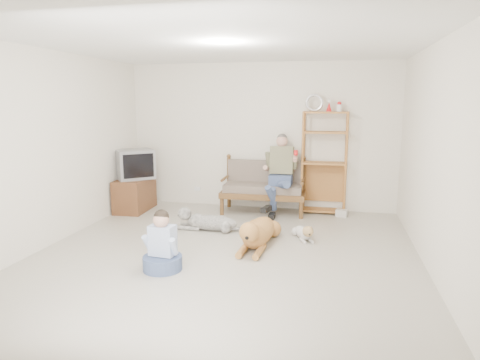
% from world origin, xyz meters
% --- Properties ---
extents(floor, '(5.50, 5.50, 0.00)m').
position_xyz_m(floor, '(0.00, 0.00, 0.00)').
color(floor, '#B9B2A2').
rests_on(floor, ground).
extents(ceiling, '(5.50, 5.50, 0.00)m').
position_xyz_m(ceiling, '(0.00, 0.00, 2.70)').
color(ceiling, white).
rests_on(ceiling, ground).
extents(wall_back, '(5.00, 0.00, 5.00)m').
position_xyz_m(wall_back, '(0.00, 2.75, 1.35)').
color(wall_back, silver).
rests_on(wall_back, ground).
extents(wall_front, '(5.00, 0.00, 5.00)m').
position_xyz_m(wall_front, '(0.00, -2.75, 1.35)').
color(wall_front, silver).
rests_on(wall_front, ground).
extents(wall_left, '(0.00, 5.50, 5.50)m').
position_xyz_m(wall_left, '(-2.50, 0.00, 1.35)').
color(wall_left, silver).
rests_on(wall_left, ground).
extents(wall_right, '(0.00, 5.50, 5.50)m').
position_xyz_m(wall_right, '(2.50, 0.00, 1.35)').
color(wall_right, silver).
rests_on(wall_right, ground).
extents(loveseat, '(1.52, 0.74, 0.95)m').
position_xyz_m(loveseat, '(0.13, 2.40, 0.49)').
color(loveseat, brown).
rests_on(loveseat, ground).
extents(man, '(0.54, 0.78, 1.26)m').
position_xyz_m(man, '(0.42, 2.20, 0.66)').
color(man, '#4A5E88').
rests_on(man, loveseat).
extents(etagere, '(0.81, 0.35, 2.13)m').
position_xyz_m(etagere, '(1.19, 2.55, 0.94)').
color(etagere, '#A67234').
rests_on(etagere, ground).
extents(book_stack, '(0.22, 0.18, 0.12)m').
position_xyz_m(book_stack, '(1.53, 2.35, 0.06)').
color(book_stack, silver).
rests_on(book_stack, ground).
extents(tv_stand, '(0.53, 0.92, 0.60)m').
position_xyz_m(tv_stand, '(-2.23, 1.99, 0.30)').
color(tv_stand, brown).
rests_on(tv_stand, ground).
extents(crt_tv, '(0.82, 0.81, 0.53)m').
position_xyz_m(crt_tv, '(-2.20, 1.99, 0.87)').
color(crt_tv, gray).
rests_on(crt_tv, tv_stand).
extents(wall_outlet, '(0.12, 0.02, 0.08)m').
position_xyz_m(wall_outlet, '(-1.25, 2.73, 0.30)').
color(wall_outlet, white).
rests_on(wall_outlet, ground).
extents(golden_retriever, '(0.44, 1.55, 0.47)m').
position_xyz_m(golden_retriever, '(0.35, 0.52, 0.19)').
color(golden_retriever, '#A66E39').
rests_on(golden_retriever, ground).
extents(shaggy_dog, '(1.18, 0.28, 0.35)m').
position_xyz_m(shaggy_dog, '(-0.58, 1.08, 0.14)').
color(shaggy_dog, silver).
rests_on(shaggy_dog, ground).
extents(terrier, '(0.34, 0.63, 0.25)m').
position_xyz_m(terrier, '(0.97, 0.93, 0.10)').
color(terrier, beige).
rests_on(terrier, ground).
extents(child, '(0.47, 0.47, 0.74)m').
position_xyz_m(child, '(-0.61, -0.58, 0.27)').
color(child, '#4A5E88').
rests_on(child, ground).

